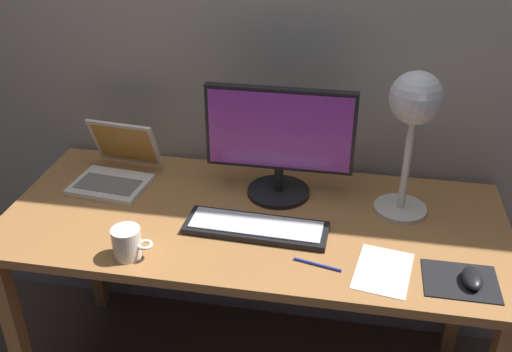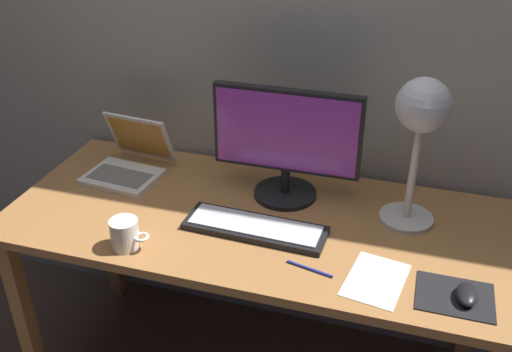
% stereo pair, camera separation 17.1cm
% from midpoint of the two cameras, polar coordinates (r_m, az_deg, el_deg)
% --- Properties ---
extents(back_wall, '(4.80, 0.06, 2.60)m').
position_cam_midpoint_polar(back_wall, '(1.99, -0.66, 16.00)').
color(back_wall, '#9E998E').
rests_on(back_wall, ground).
extents(desk, '(1.60, 0.70, 0.74)m').
position_cam_midpoint_polar(desk, '(1.90, -2.84, -6.11)').
color(desk, '#A8703D').
rests_on(desk, ground).
extents(monitor, '(0.48, 0.21, 0.38)m').
position_cam_midpoint_polar(monitor, '(1.87, -0.28, 3.65)').
color(monitor, black).
rests_on(monitor, desk).
extents(keyboard_main, '(0.45, 0.16, 0.03)m').
position_cam_midpoint_polar(keyboard_main, '(1.78, -2.76, -5.17)').
color(keyboard_main, black).
rests_on(keyboard_main, desk).
extents(laptop, '(0.28, 0.29, 0.20)m').
position_cam_midpoint_polar(laptop, '(2.11, -15.78, 1.01)').
color(laptop, silver).
rests_on(laptop, desk).
extents(desk_lamp, '(0.17, 0.17, 0.47)m').
position_cam_midpoint_polar(desk_lamp, '(1.76, 12.65, 6.13)').
color(desk_lamp, beige).
rests_on(desk_lamp, desk).
extents(mousepad, '(0.20, 0.16, 0.00)m').
position_cam_midpoint_polar(mousepad, '(1.66, 16.73, -9.98)').
color(mousepad, black).
rests_on(mousepad, desk).
extents(mouse, '(0.06, 0.10, 0.03)m').
position_cam_midpoint_polar(mouse, '(1.65, 17.77, -9.66)').
color(mouse, black).
rests_on(mouse, mousepad).
extents(coffee_mug, '(0.12, 0.08, 0.09)m').
position_cam_midpoint_polar(coffee_mug, '(1.72, -15.38, -6.46)').
color(coffee_mug, white).
rests_on(coffee_mug, desk).
extents(paper_sheet_by_keyboard, '(0.18, 0.23, 0.00)m').
position_cam_midpoint_polar(paper_sheet_by_keyboard, '(1.65, 9.49, -9.29)').
color(paper_sheet_by_keyboard, white).
rests_on(paper_sheet_by_keyboard, desk).
extents(pen, '(0.14, 0.04, 0.01)m').
position_cam_midpoint_polar(pen, '(1.65, 3.10, -8.81)').
color(pen, '#2633A5').
rests_on(pen, desk).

